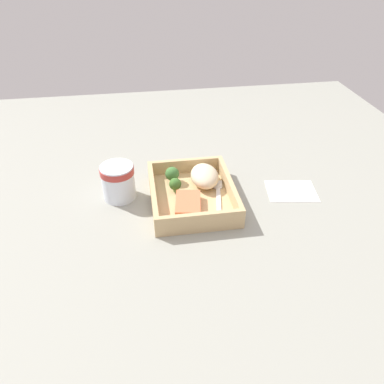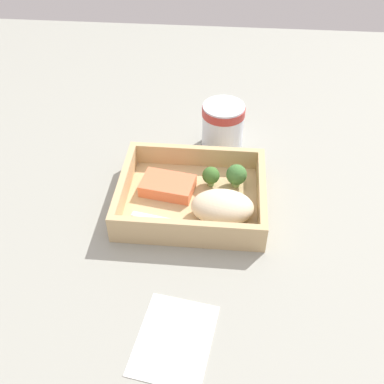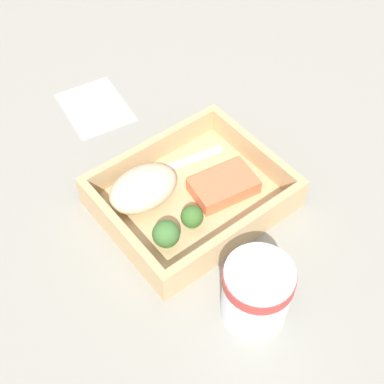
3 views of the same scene
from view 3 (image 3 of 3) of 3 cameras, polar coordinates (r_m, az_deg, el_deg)
The scene contains 10 objects.
ground_plane at distance 79.05cm, azimuth -0.00°, elevation -1.70°, with size 160.00×160.00×2.00cm, color gray.
takeout_tray at distance 77.79cm, azimuth -0.00°, elevation -0.98°, with size 25.31×20.81×1.20cm, color tan.
tray_rim at distance 75.77cm, azimuth -0.00°, elevation 0.24°, with size 25.31×20.81×4.01cm.
salmon_fillet at distance 77.52cm, azimuth 3.38°, elevation 0.67°, with size 9.24×5.98×2.27cm, color #E87149.
mashed_potatoes at distance 75.73cm, azimuth -5.22°, elevation 0.40°, with size 10.48×7.32×4.82cm, color beige.
broccoli_floret_1 at distance 70.64cm, azimuth -2.78°, elevation -4.53°, with size 3.74×3.74×4.42cm.
broccoli_floret_2 at distance 72.56cm, azimuth 0.00°, elevation -2.69°, with size 3.17×3.17×3.86cm.
fork at distance 81.00cm, azimuth -2.41°, elevation 2.61°, with size 15.83×4.58×0.44cm.
paper_cup at distance 64.85cm, azimuth 6.92°, elevation -10.39°, with size 8.53×8.53×9.28cm.
receipt_slip at distance 94.27cm, azimuth -10.12°, elevation 9.02°, with size 9.92×12.87×0.24cm, color white.
Camera 3 is at (29.97, 37.97, 61.53)cm, focal length 50.00 mm.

